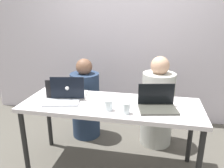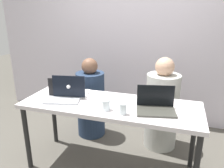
# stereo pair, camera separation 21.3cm
# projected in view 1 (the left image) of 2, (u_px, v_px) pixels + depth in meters

# --- Properties ---
(ground_plane) EXTENTS (12.00, 12.00, 0.00)m
(ground_plane) POSITION_uv_depth(u_px,v_px,m) (111.00, 166.00, 2.37)
(ground_plane) COLOR #4E4A43
(back_wall) EXTENTS (4.53, 0.10, 2.34)m
(back_wall) POSITION_uv_depth(u_px,v_px,m) (129.00, 42.00, 3.21)
(back_wall) COLOR silver
(back_wall) RESTS_ON ground
(desk) EXTENTS (1.74, 0.62, 0.74)m
(desk) POSITION_uv_depth(u_px,v_px,m) (111.00, 110.00, 2.16)
(desk) COLOR silver
(desk) RESTS_ON ground
(person_on_left) EXTENTS (0.43, 0.43, 1.05)m
(person_on_left) POSITION_uv_depth(u_px,v_px,m) (86.00, 103.00, 2.86)
(person_on_left) COLOR #23334D
(person_on_left) RESTS_ON ground
(person_on_right) EXTENTS (0.47, 0.47, 1.12)m
(person_on_right) POSITION_uv_depth(u_px,v_px,m) (157.00, 106.00, 2.67)
(person_on_right) COLOR #B3B4AB
(person_on_right) RESTS_ON ground
(laptop_front_right) EXTENTS (0.38, 0.29, 0.22)m
(laptop_front_right) POSITION_uv_depth(u_px,v_px,m) (157.00, 104.00, 2.00)
(laptop_front_right) COLOR #3C3C36
(laptop_front_right) RESTS_ON desk
(laptop_front_left) EXTENTS (0.38, 0.29, 0.20)m
(laptop_front_left) POSITION_uv_depth(u_px,v_px,m) (62.00, 97.00, 2.16)
(laptop_front_left) COLOR #AEB4BC
(laptop_front_left) RESTS_ON desk
(laptop_back_left) EXTENTS (0.38, 0.31, 0.24)m
(laptop_back_left) POSITION_uv_depth(u_px,v_px,m) (70.00, 92.00, 2.28)
(laptop_back_left) COLOR silver
(laptop_back_left) RESTS_ON desk
(water_glass_center) EXTENTS (0.08, 0.08, 0.10)m
(water_glass_center) POSITION_uv_depth(u_px,v_px,m) (108.00, 106.00, 1.98)
(water_glass_center) COLOR silver
(water_glass_center) RESTS_ON desk
(water_glass_right) EXTENTS (0.07, 0.07, 0.10)m
(water_glass_right) POSITION_uv_depth(u_px,v_px,m) (126.00, 109.00, 1.91)
(water_glass_right) COLOR silver
(water_glass_right) RESTS_ON desk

